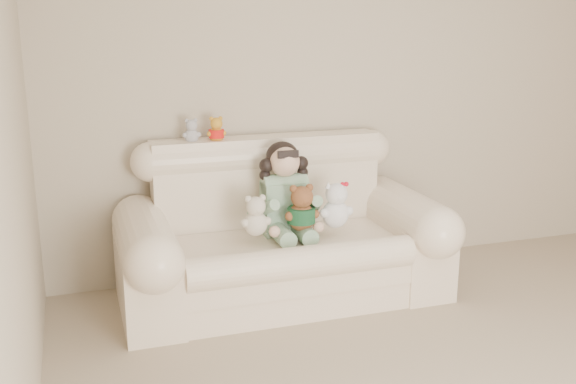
{
  "coord_description": "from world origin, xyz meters",
  "views": [
    {
      "loc": [
        -2.0,
        -1.9,
        1.79
      ],
      "look_at": [
        -0.75,
        1.9,
        0.75
      ],
      "focal_mm": 41.37,
      "sensor_mm": 36.0,
      "label": 1
    }
  ],
  "objects": [
    {
      "name": "yellow_mini_bear",
      "position": [
        -1.1,
        2.33,
        1.11
      ],
      "size": [
        0.16,
        0.14,
        0.2
      ],
      "primitive_type": null,
      "rotation": [
        0.0,
        0.0,
        -0.37
      ],
      "color": "gold",
      "rests_on": "sofa"
    },
    {
      "name": "wall_back",
      "position": [
        0.0,
        2.5,
        1.3
      ],
      "size": [
        4.5,
        0.0,
        4.5
      ],
      "primitive_type": "plane",
      "rotation": [
        1.57,
        0.0,
        0.0
      ],
      "color": "#BFB198",
      "rests_on": "ground"
    },
    {
      "name": "grey_mini_plush",
      "position": [
        -1.26,
        2.35,
        1.11
      ],
      "size": [
        0.13,
        0.1,
        0.19
      ],
      "primitive_type": null,
      "rotation": [
        0.0,
        0.0,
        0.07
      ],
      "color": "silver",
      "rests_on": "sofa"
    },
    {
      "name": "white_cat",
      "position": [
        -0.44,
        1.86,
        0.68
      ],
      "size": [
        0.24,
        0.19,
        0.36
      ],
      "primitive_type": null,
      "rotation": [
        0.0,
        0.0,
        -0.09
      ],
      "color": "white",
      "rests_on": "sofa"
    },
    {
      "name": "sofa",
      "position": [
        -0.75,
        2.0,
        0.52
      ],
      "size": [
        2.1,
        0.95,
        1.03
      ],
      "primitive_type": null,
      "color": "#FCEDCB",
      "rests_on": "floor"
    },
    {
      "name": "cream_teddy",
      "position": [
        -0.97,
        1.86,
        0.65
      ],
      "size": [
        0.21,
        0.18,
        0.3
      ],
      "primitive_type": null,
      "rotation": [
        0.0,
        0.0,
        -0.16
      ],
      "color": "white",
      "rests_on": "sofa"
    },
    {
      "name": "brown_teddy",
      "position": [
        -0.67,
        1.87,
        0.68
      ],
      "size": [
        0.28,
        0.25,
        0.35
      ],
      "primitive_type": null,
      "rotation": [
        0.0,
        0.0,
        -0.43
      ],
      "color": "brown",
      "rests_on": "sofa"
    },
    {
      "name": "seated_child",
      "position": [
        -0.71,
        2.08,
        0.73
      ],
      "size": [
        0.37,
        0.46,
        0.62
      ],
      "primitive_type": null,
      "rotation": [
        0.0,
        0.0,
        0.0
      ],
      "color": "#2B7B3C",
      "rests_on": "sofa"
    }
  ]
}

